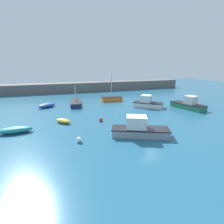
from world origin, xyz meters
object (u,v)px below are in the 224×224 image
(sailboat_tall_mast, at_px, (111,99))
(motorboat_with_cabin, at_px, (189,104))
(fishing_dinghy_green, at_px, (63,121))
(rowboat_blue_near, at_px, (47,105))
(motorboat_grey_hull, at_px, (139,129))
(sailboat_short_mast, at_px, (76,103))
(open_tender_yellow, at_px, (15,130))
(cabin_cruiser_white, at_px, (147,103))
(mooring_buoy_white, at_px, (79,140))
(mooring_buoy_red, at_px, (101,120))

(sailboat_tall_mast, bearing_deg, motorboat_with_cabin, -41.32)
(fishing_dinghy_green, relative_size, rowboat_blue_near, 0.64)
(motorboat_grey_hull, distance_m, rowboat_blue_near, 19.06)
(sailboat_short_mast, xyz_separation_m, motorboat_with_cabin, (17.77, -9.03, 0.34))
(fishing_dinghy_green, bearing_deg, sailboat_short_mast, -59.55)
(open_tender_yellow, height_order, cabin_cruiser_white, cabin_cruiser_white)
(cabin_cruiser_white, bearing_deg, open_tender_yellow, -123.79)
(motorboat_grey_hull, distance_m, cabin_cruiser_white, 13.24)
(motorboat_grey_hull, distance_m, open_tender_yellow, 13.56)
(mooring_buoy_white, xyz_separation_m, mooring_buoy_red, (3.71, 5.48, -0.02))
(sailboat_tall_mast, bearing_deg, rowboat_blue_near, -169.00)
(open_tender_yellow, bearing_deg, sailboat_short_mast, -125.81)
(cabin_cruiser_white, xyz_separation_m, mooring_buoy_red, (-9.90, -5.07, -0.50))
(open_tender_yellow, bearing_deg, rowboat_blue_near, -105.94)
(motorboat_grey_hull, xyz_separation_m, mooring_buoy_red, (-2.53, 5.93, -0.53))
(sailboat_tall_mast, xyz_separation_m, motorboat_with_cabin, (10.31, -10.40, 0.27))
(sailboat_tall_mast, distance_m, open_tender_yellow, 20.33)
(motorboat_with_cabin, height_order, open_tender_yellow, motorboat_with_cabin)
(rowboat_blue_near, bearing_deg, mooring_buoy_white, 69.13)
(sailboat_short_mast, height_order, motorboat_with_cabin, sailboat_short_mast)
(open_tender_yellow, distance_m, cabin_cruiser_white, 20.78)
(motorboat_grey_hull, bearing_deg, mooring_buoy_red, 137.01)
(motorboat_grey_hull, relative_size, mooring_buoy_white, 11.87)
(open_tender_yellow, relative_size, cabin_cruiser_white, 0.68)
(fishing_dinghy_green, distance_m, open_tender_yellow, 5.53)
(sailboat_short_mast, bearing_deg, mooring_buoy_white, 0.56)
(fishing_dinghy_green, bearing_deg, sailboat_tall_mast, -85.81)
(sailboat_tall_mast, height_order, fishing_dinghy_green, sailboat_tall_mast)
(sailboat_tall_mast, height_order, motorboat_grey_hull, sailboat_tall_mast)
(rowboat_blue_near, relative_size, cabin_cruiser_white, 0.66)
(fishing_dinghy_green, height_order, cabin_cruiser_white, cabin_cruiser_white)
(rowboat_blue_near, distance_m, mooring_buoy_white, 16.43)
(open_tender_yellow, relative_size, mooring_buoy_white, 6.82)
(sailboat_tall_mast, bearing_deg, mooring_buoy_red, -110.80)
(cabin_cruiser_white, bearing_deg, mooring_buoy_red, -113.15)
(fishing_dinghy_green, xyz_separation_m, mooring_buoy_red, (4.78, -0.95, -0.05))
(open_tender_yellow, bearing_deg, fishing_dinghy_green, -162.11)
(rowboat_blue_near, relative_size, open_tender_yellow, 0.97)
(fishing_dinghy_green, bearing_deg, open_tender_yellow, 65.59)
(motorboat_with_cabin, distance_m, mooring_buoy_red, 16.02)
(mooring_buoy_red, bearing_deg, motorboat_with_cabin, 6.40)
(sailboat_short_mast, relative_size, sailboat_tall_mast, 1.21)
(fishing_dinghy_green, xyz_separation_m, cabin_cruiser_white, (14.68, 4.12, 0.45))
(motorboat_with_cabin, height_order, fishing_dinghy_green, motorboat_with_cabin)
(motorboat_with_cabin, relative_size, fishing_dinghy_green, 2.73)
(rowboat_blue_near, distance_m, mooring_buoy_red, 12.68)
(mooring_buoy_white, height_order, mooring_buoy_red, mooring_buoy_white)
(sailboat_short_mast, xyz_separation_m, rowboat_blue_near, (-5.05, -0.18, -0.04))
(sailboat_short_mast, relative_size, fishing_dinghy_green, 2.91)
(fishing_dinghy_green, bearing_deg, motorboat_grey_hull, -176.28)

